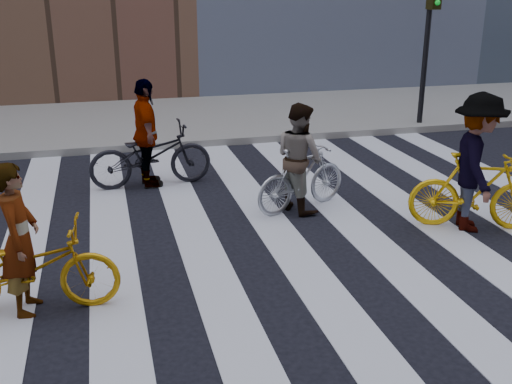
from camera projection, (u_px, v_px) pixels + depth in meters
name	position (u px, v px, depth m)	size (l,w,h in m)	color
ground	(324.00, 237.00, 7.99)	(100.00, 100.00, 0.00)	black
sidewalk_far	(216.00, 117.00, 14.81)	(100.00, 5.00, 0.15)	gray
zebra_crosswalk	(324.00, 237.00, 7.98)	(8.25, 10.00, 0.01)	silver
traffic_signal	(430.00, 28.00, 13.14)	(0.22, 0.42, 3.33)	black
bike_yellow_left	(29.00, 268.00, 6.07)	(0.63, 1.81, 0.95)	#CC8B0B
bike_silver_mid	(302.00, 178.00, 8.84)	(0.46, 1.63, 0.98)	#B3B6BD
bike_yellow_right	(476.00, 191.00, 8.14)	(0.50, 1.78, 1.07)	yellow
bike_dark_rear	(151.00, 155.00, 9.87)	(0.70, 2.01, 1.05)	black
rider_left	(19.00, 239.00, 5.95)	(0.58, 0.38, 1.60)	slate
rider_mid	(299.00, 158.00, 8.73)	(0.78, 0.61, 1.61)	slate
rider_right	(476.00, 163.00, 7.99)	(1.22, 0.70, 1.88)	slate
rider_rear	(146.00, 134.00, 9.73)	(1.05, 0.44, 1.78)	slate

